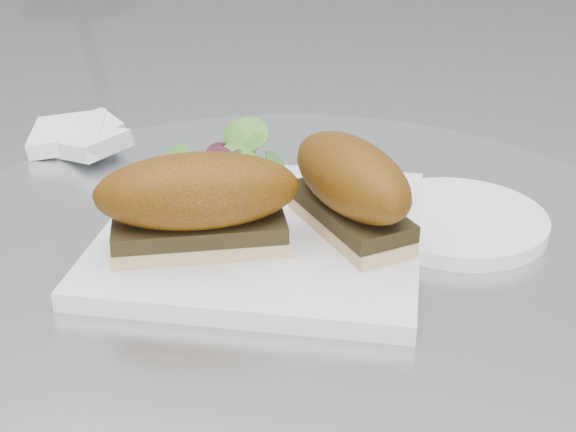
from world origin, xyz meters
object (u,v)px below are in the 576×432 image
object	(u,v)px
saucer	(457,221)
sandwich_left	(198,201)
sandwich_right	(351,186)
plate	(263,233)

from	to	relation	value
saucer	sandwich_left	bearing A→B (deg)	-148.75
sandwich_right	saucer	bearing A→B (deg)	84.31
sandwich_left	saucer	size ratio (longest dim) A/B	1.11
sandwich_right	saucer	size ratio (longest dim) A/B	0.97
sandwich_right	saucer	distance (m)	0.12
plate	saucer	size ratio (longest dim) A/B	1.67
sandwich_left	plate	bearing A→B (deg)	29.77
plate	sandwich_right	xyz separation A→B (m)	(0.07, 0.01, 0.05)
plate	sandwich_left	distance (m)	0.08
plate	sandwich_right	bearing A→B (deg)	6.58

